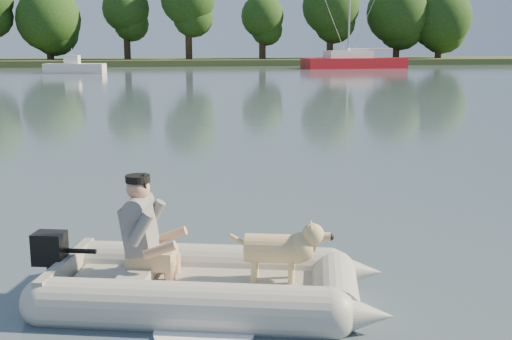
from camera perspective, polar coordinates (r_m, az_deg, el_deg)
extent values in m
plane|color=slate|center=(6.25, 2.18, -10.11)|extent=(160.00, 160.00, 0.00)
cube|color=#47512D|center=(67.72, -9.25, 9.42)|extent=(160.00, 12.00, 0.70)
cylinder|color=#332316|center=(67.57, -17.82, 10.07)|extent=(0.70, 0.70, 2.94)
sphere|color=#2B511B|center=(67.60, -17.98, 12.63)|extent=(6.27, 6.27, 6.27)
cylinder|color=#332316|center=(67.64, -11.38, 10.69)|extent=(0.70, 0.70, 3.67)
sphere|color=#2B511B|center=(67.72, -11.50, 13.89)|extent=(4.69, 4.69, 4.69)
cylinder|color=#332316|center=(66.02, -6.00, 11.11)|extent=(0.70, 0.70, 4.29)
cylinder|color=#332316|center=(67.29, 0.57, 10.71)|extent=(0.70, 0.70, 3.21)
sphere|color=#2B511B|center=(67.34, 0.58, 13.52)|extent=(4.41, 4.41, 4.41)
cylinder|color=#332316|center=(69.64, 6.59, 10.96)|extent=(0.70, 0.70, 3.94)
sphere|color=#2B511B|center=(69.74, 6.66, 14.28)|extent=(6.03, 6.03, 6.03)
cylinder|color=#332316|center=(72.43, 12.36, 10.62)|extent=(0.70, 0.70, 3.52)
sphere|color=#2B511B|center=(72.49, 12.48, 13.47)|extent=(6.68, 6.68, 6.68)
cylinder|color=#332316|center=(74.17, 15.90, 10.34)|extent=(0.70, 0.70, 3.21)
sphere|color=#2B511B|center=(74.21, 16.04, 12.89)|extent=(6.79, 6.79, 6.79)
cube|color=#A6131B|center=(58.51, 8.70, 9.26)|extent=(9.33, 3.37, 1.15)
cube|color=white|center=(58.27, 8.20, 10.11)|extent=(4.14, 2.33, 0.69)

